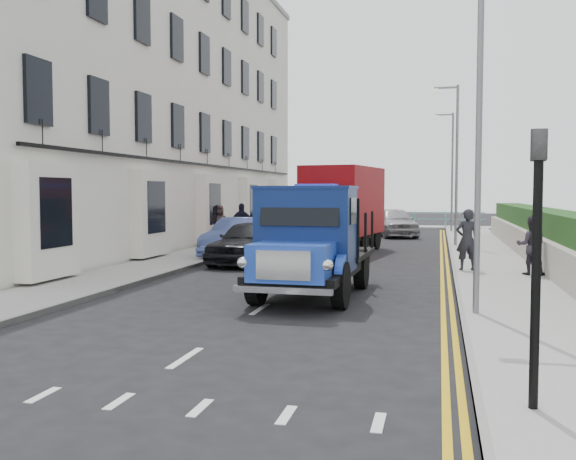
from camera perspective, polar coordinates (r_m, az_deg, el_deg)
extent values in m
plane|color=black|center=(15.29, -0.47, -5.74)|extent=(120.00, 120.00, 0.00)
cube|color=gray|center=(25.36, -7.06, -1.97)|extent=(2.40, 38.00, 0.12)
cube|color=gray|center=(23.84, 17.35, -2.45)|extent=(2.60, 38.00, 0.12)
cube|color=gray|center=(43.87, 8.58, 0.29)|extent=(30.00, 2.50, 0.12)
plane|color=slate|center=(74.79, 10.54, 1.51)|extent=(120.00, 120.00, 0.00)
cube|color=silver|center=(30.94, -12.16, 11.84)|extent=(6.00, 30.00, 14.00)
cube|color=black|center=(29.42, -6.50, 5.68)|extent=(0.12, 28.00, 0.10)
cube|color=#B2AD9E|center=(23.93, 20.48, -1.31)|extent=(0.30, 28.00, 1.00)
cube|color=#183812|center=(24.00, 22.15, -0.37)|extent=(1.20, 28.00, 1.70)
cube|color=#59B2A5|center=(43.03, 8.50, 1.59)|extent=(13.00, 0.08, 0.06)
cube|color=#59B2A5|center=(43.05, 8.50, 1.02)|extent=(13.00, 0.06, 0.05)
cylinder|color=slate|center=(12.73, 16.60, 8.08)|extent=(0.12, 0.12, 7.00)
cylinder|color=slate|center=(28.69, 14.77, 5.44)|extent=(0.12, 0.12, 7.00)
cube|color=slate|center=(29.01, 13.86, 12.19)|extent=(1.00, 0.08, 0.08)
cube|color=beige|center=(28.99, 12.85, 11.96)|extent=(0.35, 0.18, 0.18)
cylinder|color=slate|center=(38.68, 14.39, 4.90)|extent=(0.12, 0.12, 7.00)
cube|color=slate|center=(38.92, 13.72, 9.92)|extent=(1.00, 0.08, 0.08)
cube|color=beige|center=(38.91, 12.97, 9.76)|extent=(0.35, 0.18, 0.18)
cylinder|color=black|center=(7.29, 21.18, -4.20)|extent=(0.10, 0.10, 3.00)
imported|color=black|center=(7.24, 21.37, 4.47)|extent=(0.16, 0.20, 1.00)
cylinder|color=black|center=(13.82, -2.79, -4.64)|extent=(0.30, 1.00, 1.00)
cylinder|color=black|center=(13.38, 4.71, -4.92)|extent=(0.30, 1.00, 1.00)
cylinder|color=black|center=(16.59, 0.28, -3.28)|extent=(0.30, 1.00, 1.00)
cylinder|color=black|center=(16.22, 6.54, -3.46)|extent=(0.30, 1.00, 1.00)
cube|color=black|center=(14.95, 2.26, -3.46)|extent=(2.12, 5.04, 0.19)
cube|color=blue|center=(13.05, 0.40, -2.82)|extent=(1.65, 1.40, 0.75)
cube|color=silver|center=(12.39, -0.41, -3.16)|extent=(1.09, 0.12, 0.57)
cube|color=navy|center=(14.16, 1.62, 0.07)|extent=(2.11, 1.31, 1.82)
cube|color=black|center=(16.14, 3.23, -2.11)|extent=(2.26, 2.97, 0.12)
cylinder|color=black|center=(23.30, 0.32, -1.35)|extent=(0.43, 1.02, 0.99)
cylinder|color=black|center=(22.67, 4.78, -1.49)|extent=(0.43, 1.02, 0.99)
cylinder|color=black|center=(25.91, 2.60, -0.87)|extent=(0.43, 1.02, 0.99)
cylinder|color=black|center=(25.35, 6.64, -0.98)|extent=(0.43, 1.02, 0.99)
cylinder|color=black|center=(27.78, 3.95, -0.58)|extent=(0.43, 1.02, 0.99)
cylinder|color=black|center=(27.26, 7.74, -0.68)|extent=(0.43, 1.02, 0.99)
cube|color=black|center=(25.17, 4.30, -0.59)|extent=(3.00, 6.55, 0.23)
cube|color=maroon|center=(22.90, 2.53, 1.39)|extent=(2.40, 2.02, 1.98)
cube|color=black|center=(22.12, 1.81, 1.55)|extent=(1.97, 0.37, 0.99)
cube|color=maroon|center=(26.06, 4.97, 2.62)|extent=(2.93, 4.97, 2.70)
imported|color=black|center=(21.65, -3.37, -1.06)|extent=(2.23, 4.54, 1.49)
imported|color=#4C5FA4|center=(23.86, -4.28, -0.67)|extent=(1.82, 4.55, 1.47)
imported|color=#BAB9BE|center=(29.80, -0.69, 0.15)|extent=(2.24, 5.11, 1.46)
imported|color=black|center=(38.74, 4.15, 0.97)|extent=(4.39, 6.12, 1.55)
imported|color=#A09FA4|center=(35.20, 9.42, 0.71)|extent=(3.19, 4.99, 1.58)
imported|color=#212227|center=(19.60, 15.62, -0.83)|extent=(0.74, 0.57, 1.81)
imported|color=#2C272F|center=(19.08, 20.81, -1.29)|extent=(0.83, 0.67, 1.64)
imported|color=black|center=(27.99, -4.11, 0.53)|extent=(1.10, 0.55, 1.81)
imported|color=#3B2C2A|center=(28.70, -6.13, 0.52)|extent=(0.90, 0.63, 1.73)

